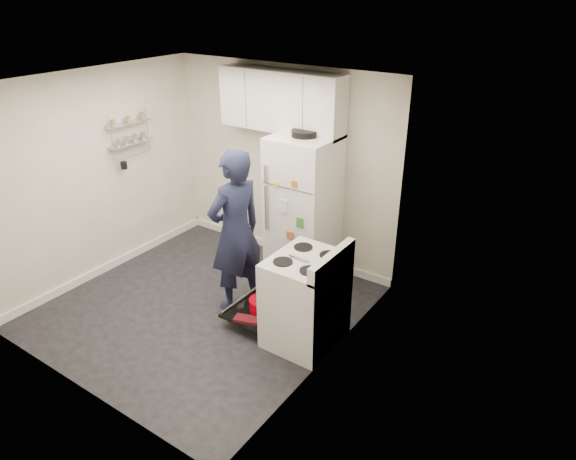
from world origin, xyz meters
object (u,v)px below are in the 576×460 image
Objects in this scene: electric_range at (305,301)px; person at (235,232)px; open_oven_door at (260,307)px; refrigerator at (303,209)px.

person reaches higher than electric_range.
person is (-0.40, 0.13, 0.74)m from open_oven_door.
person is at bearing 162.04° from open_oven_door.
person is (-0.96, 0.12, 0.46)m from electric_range.
refrigerator is at bearing 98.25° from open_oven_door.
electric_range reaches higher than open_oven_door.
electric_range is 0.60× the size of person.
electric_range is 1.39m from refrigerator.
refrigerator is 1.01× the size of person.
open_oven_door is at bearing 85.68° from person.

